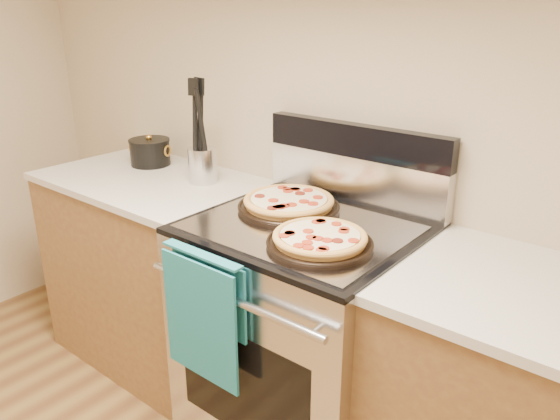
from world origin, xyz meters
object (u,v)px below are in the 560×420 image
Objects in this scene: range_body at (303,341)px; utensil_crock at (203,165)px; pepperoni_pizza_back at (289,203)px; pepperoni_pizza_front at (320,240)px; saucepan at (150,153)px.

utensil_crock is at bearing 168.22° from range_body.
pepperoni_pizza_back is 0.33m from pepperoni_pizza_front.
utensil_crock is (-0.52, 0.07, 0.04)m from pepperoni_pizza_back.
pepperoni_pizza_back is (-0.13, 0.07, 0.50)m from range_body.
saucepan reaches higher than pepperoni_pizza_front.
saucepan reaches higher than range_body.
saucepan is (-1.05, 0.17, 0.52)m from range_body.
utensil_crock reaches higher than saucepan.
pepperoni_pizza_back is at bearing 145.02° from pepperoni_pizza_front.
range_body is 5.92× the size of utensil_crock.
utensil_crock is (-0.80, 0.26, 0.04)m from pepperoni_pizza_front.
saucepan is (-0.92, 0.10, 0.02)m from pepperoni_pizza_back.
pepperoni_pizza_back is 2.43× the size of utensil_crock.
pepperoni_pizza_front is 1.77× the size of saucepan.
pepperoni_pizza_back is 0.53m from utensil_crock.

